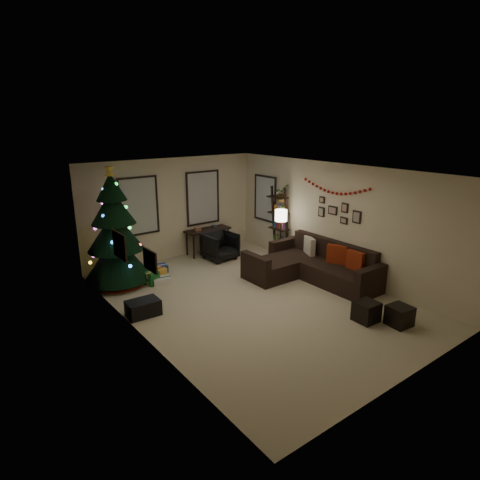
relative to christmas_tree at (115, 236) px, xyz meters
The scene contains 29 objects.
floor 3.40m from the christmas_tree, 52.63° to the right, with size 7.00×7.00×0.00m, color beige.
ceiling 3.55m from the christmas_tree, 52.63° to the right, with size 7.00×7.00×0.00m, color white.
wall_back 2.17m from the christmas_tree, 26.29° to the left, with size 5.00×5.00×0.00m, color beige.
wall_front 6.35m from the christmas_tree, 72.19° to the right, with size 5.00×5.00×0.00m, color beige.
wall_left 2.61m from the christmas_tree, 102.41° to the right, with size 7.00×7.00×0.00m, color beige.
wall_right 5.12m from the christmas_tree, 29.78° to the right, with size 7.00×7.00×0.00m, color beige.
window_back_left 1.41m from the christmas_tree, 43.15° to the left, with size 1.05×0.06×1.50m.
window_back_right 3.06m from the christmas_tree, 17.81° to the left, with size 1.05×0.06×1.50m.
window_right_wall 4.42m from the christmas_tree, ahead, with size 0.06×0.90×1.30m.
christmas_tree is the anchor object (origin of this frame).
presents 1.20m from the christmas_tree, 27.52° to the right, with size 1.50×1.00×0.30m.
sofa 4.57m from the christmas_tree, 32.90° to the right, with size 1.97×2.85×0.89m.
pillow_red_a 5.39m from the christmas_tree, 39.29° to the right, with size 0.12×0.43×0.43m, color maroon.
pillow_red_b 5.07m from the christmas_tree, 34.67° to the right, with size 0.12×0.46×0.46m, color maroon.
pillow_cream 4.64m from the christmas_tree, 25.82° to the right, with size 0.13×0.45×0.45m, color #BEB39A.
ottoman_near 5.57m from the christmas_tree, 56.32° to the right, with size 0.40×0.40×0.38m, color black.
ottoman_far 6.14m from the christmas_tree, 56.03° to the right, with size 0.40×0.40×0.38m, color black.
desk 3.00m from the christmas_tree, 13.29° to the left, with size 1.31×0.47×0.70m.
desk_chair 2.95m from the christmas_tree, ahead, with size 0.72×0.67×0.74m, color black.
bookshelf 4.32m from the christmas_tree, 10.51° to the right, with size 0.30×0.57×1.95m.
potted_plant 4.38m from the christmas_tree, 11.11° to the right, with size 0.52×0.45×0.57m, color #4C4C4C.
floor_lamp 4.08m from the christmas_tree, 17.42° to the right, with size 0.31×0.31×1.45m.
art_map 1.83m from the christmas_tree, 107.39° to the right, with size 0.04×0.60×0.50m.
art_abstract 3.09m from the christmas_tree, 100.12° to the right, with size 0.04×0.45×0.35m.
gallery 5.15m from the christmas_tree, 30.61° to the right, with size 0.03×1.25×0.54m.
garland 5.14m from the christmas_tree, 29.57° to the right, with size 0.08×1.90×0.30m, color #A5140C, non-canonical shape.
stocking_left 2.12m from the christmas_tree, 30.19° to the left, with size 0.20×0.05×0.36m.
stocking_right 2.38m from the christmas_tree, 25.85° to the left, with size 0.20×0.05×0.36m.
storage_bin 2.10m from the christmas_tree, 96.81° to the right, with size 0.62×0.41×0.31m, color black.
Camera 1 is at (-4.99, -6.17, 3.66)m, focal length 30.62 mm.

